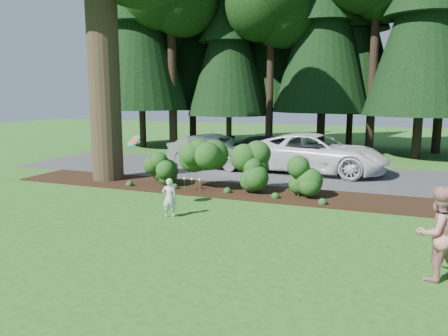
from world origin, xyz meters
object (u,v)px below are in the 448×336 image
(car_dark_suv, at_px, (276,152))
(child, at_px, (169,198))
(frisbee, at_px, (134,141))
(car_white_suv, at_px, (315,153))
(adult, at_px, (437,233))
(car_silver_wagon, at_px, (214,151))

(car_dark_suv, height_order, child, car_dark_suv)
(car_dark_suv, distance_m, frisbee, 9.37)
(car_white_suv, height_order, adult, adult)
(child, xyz_separation_m, adult, (6.77, -1.97, 0.34))
(car_silver_wagon, relative_size, car_white_suv, 0.74)
(car_white_suv, relative_size, child, 5.55)
(car_white_suv, bearing_deg, car_silver_wagon, 97.81)
(car_white_suv, xyz_separation_m, adult, (4.10, -10.68, -0.00))
(frisbee, bearing_deg, adult, -15.32)
(car_white_suv, bearing_deg, adult, -153.79)
(adult, height_order, frisbee, frisbee)
(adult, xyz_separation_m, frisbee, (-8.05, 2.20, 1.23))
(car_white_suv, relative_size, car_dark_suv, 1.23)
(car_dark_suv, relative_size, child, 4.52)
(child, bearing_deg, car_dark_suv, -114.47)
(adult, bearing_deg, frisbee, -49.85)
(car_dark_suv, height_order, frisbee, frisbee)
(car_silver_wagon, distance_m, adult, 13.74)
(car_dark_suv, xyz_separation_m, adult, (6.07, -11.26, 0.13))
(car_white_suv, xyz_separation_m, frisbee, (-3.95, -8.47, 1.23))
(car_dark_suv, distance_m, child, 9.31)
(child, xyz_separation_m, frisbee, (-1.28, 0.23, 1.57))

